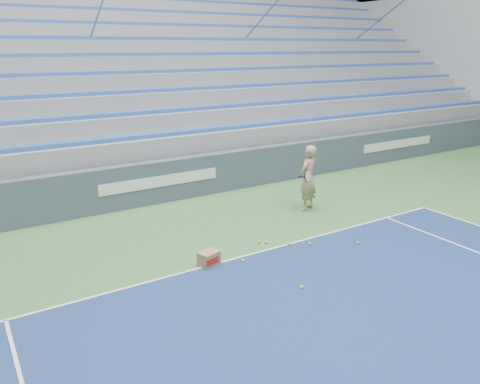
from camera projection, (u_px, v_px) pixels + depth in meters
name	position (u px, v px, depth m)	size (l,w,h in m)	color
sponsor_barrier	(159.00, 182.00, 12.11)	(30.00, 0.32, 1.10)	#3D4B5D
bleachers	(92.00, 93.00, 16.20)	(31.00, 9.15, 7.30)	gray
tennis_player	(308.00, 178.00, 11.48)	(0.95, 0.91, 1.63)	tan
ball_box	(209.00, 258.00, 8.69)	(0.43, 0.37, 0.28)	#9D704C
tennis_ball_0	(259.00, 242.00, 9.69)	(0.07, 0.07, 0.07)	#B0E12E
tennis_ball_1	(310.00, 244.00, 9.59)	(0.07, 0.07, 0.07)	#B0E12E
tennis_ball_2	(289.00, 244.00, 9.58)	(0.07, 0.07, 0.07)	#B0E12E
tennis_ball_3	(243.00, 260.00, 8.85)	(0.07, 0.07, 0.07)	#B0E12E
tennis_ball_4	(266.00, 242.00, 9.67)	(0.07, 0.07, 0.07)	#B0E12E
tennis_ball_5	(358.00, 243.00, 9.63)	(0.07, 0.07, 0.07)	#B0E12E
tennis_ball_6	(216.00, 251.00, 9.26)	(0.07, 0.07, 0.07)	#B0E12E
tennis_ball_7	(302.00, 287.00, 7.87)	(0.07, 0.07, 0.07)	#B0E12E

